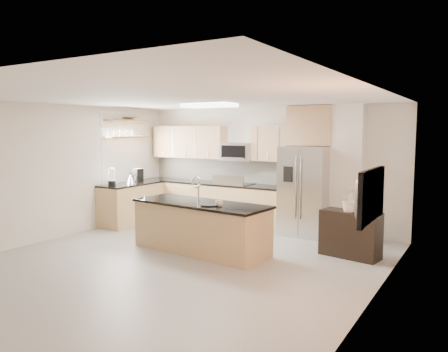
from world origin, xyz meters
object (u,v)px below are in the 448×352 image
Objects in this scene: coffee_maker at (138,176)px; television at (362,195)px; credenza at (350,234)px; microwave at (238,152)px; blender at (112,178)px; platter at (210,205)px; flower_vase at (351,194)px; bowl at (129,118)px; cup at (219,203)px; kettle at (131,179)px; island at (201,227)px; range at (235,204)px; refrigerator at (305,191)px.

coffee_maker is 6.07m from television.
television reaches higher than credenza.
microwave is 2.78m from blender.
platter is 0.58× the size of flower_vase.
coffee_maker is 4.97m from flower_vase.
bowl is at bearing -155.87° from microwave.
microwave reaches higher than coffee_maker.
flower_vase is (1.83, 1.11, 0.16)m from cup.
kettle is at bearing -148.55° from microwave.
bowl reaches higher than platter.
island is at bearing 71.39° from television.
credenza is 2.31m from television.
island is at bearing -75.67° from range.
kettle is at bearing -45.71° from bowl.
blender reaches higher than coffee_maker.
credenza is at bearing 29.64° from platter.
refrigerator is 2.95× the size of flower_vase.
refrigerator is 2.33m from cup.
flower_vase is at bearing -3.25° from bowl.
platter is 1.14× the size of coffee_maker.
cup is at bearing -23.19° from bowl.
flower_vase is (1.20, -1.13, 0.18)m from refrigerator.
credenza is at bearing 89.65° from flower_vase.
microwave is 2.18× the size of platter.
microwave reaches higher than refrigerator.
cup is 0.12× the size of television.
coffee_maker is (-0.02, 0.83, -0.02)m from blender.
credenza is 2.23m from cup.
bowl is (-0.23, 0.23, 1.35)m from kettle.
microwave is 2.72m from cup.
island is 2.52m from credenza.
refrigerator reaches higher than range.
bowl reaches higher than refrigerator.
credenza is 2.76× the size of platter.
microwave is at bearing 31.45° from kettle.
blender is (-4.94, -0.51, 0.70)m from credenza.
island is (-1.12, -2.07, -0.46)m from refrigerator.
television is at bearing -41.64° from range.
bowl is (-3.28, 1.40, 1.47)m from cup.
kettle reaches higher than cup.
kettle is (-2.02, -1.24, -0.60)m from microwave.
cup is at bearing 71.45° from television.
television is at bearing -18.55° from cup.
flower_vase is at bearing -24.40° from microwave.
kettle is 0.74× the size of bowl.
range is 1.71m from refrigerator.
island is 3.26m from television.
credenza is at bearing -0.10° from kettle.
television is at bearing -71.54° from flower_vase.
island is at bearing -76.44° from microwave.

